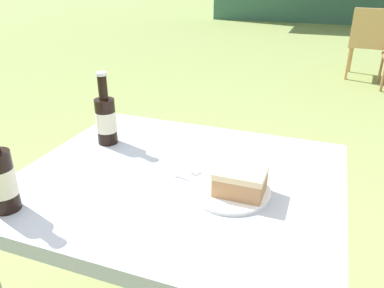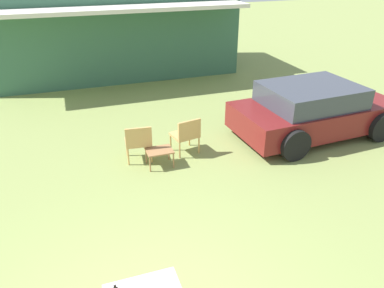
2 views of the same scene
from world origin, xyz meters
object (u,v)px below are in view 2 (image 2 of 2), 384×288
(parked_car, at_px, (313,110))
(wicker_chair_cushioned, at_px, (138,140))
(garden_side_table, at_px, (159,152))
(wicker_chair_plain, at_px, (186,133))

(parked_car, xyz_separation_m, wicker_chair_cushioned, (-4.34, 0.06, -0.15))
(wicker_chair_cushioned, bearing_deg, garden_side_table, 141.09)
(garden_side_table, bearing_deg, wicker_chair_plain, 25.52)
(wicker_chair_cushioned, height_order, garden_side_table, wicker_chair_cushioned)
(parked_car, height_order, wicker_chair_cushioned, parked_car)
(wicker_chair_plain, bearing_deg, garden_side_table, 13.96)
(wicker_chair_cushioned, relative_size, garden_side_table, 1.53)
(wicker_chair_plain, xyz_separation_m, garden_side_table, (-0.71, -0.34, -0.16))
(wicker_chair_cushioned, relative_size, wicker_chair_plain, 1.00)
(parked_car, relative_size, garden_side_table, 7.36)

